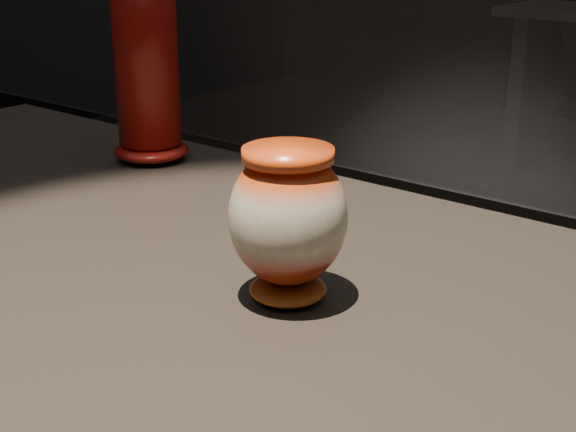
{
  "coord_description": "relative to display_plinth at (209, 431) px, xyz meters",
  "views": [
    {
      "loc": [
        0.7,
        -0.67,
        1.3
      ],
      "look_at": [
        0.17,
        -0.03,
        1.0
      ],
      "focal_mm": 50.0,
      "sensor_mm": 36.0,
      "label": 1
    }
  ],
  "objects": [
    {
      "name": "tall_vase",
      "position": [
        -0.39,
        0.26,
        0.48
      ],
      "size": [
        0.18,
        0.18,
        0.43
      ],
      "rotation": [
        0.0,
        0.0,
        0.37
      ],
      "color": "#A71C0B",
      "rests_on": "display_plinth"
    },
    {
      "name": "display_plinth",
      "position": [
        0.0,
        0.0,
        0.0
      ],
      "size": [
        2.0,
        0.8,
        0.9
      ],
      "color": "black",
      "rests_on": "ground"
    },
    {
      "name": "main_vase",
      "position": [
        0.17,
        -0.03,
        0.37
      ],
      "size": [
        0.17,
        0.17,
        0.18
      ],
      "rotation": [
        0.0,
        0.0,
        0.36
      ],
      "color": "maroon",
      "rests_on": "display_plinth"
    }
  ]
}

